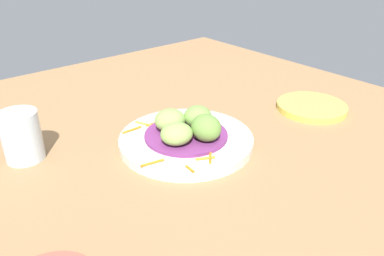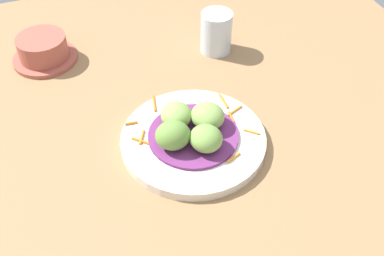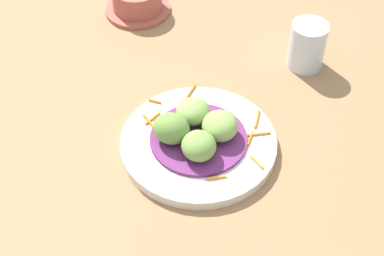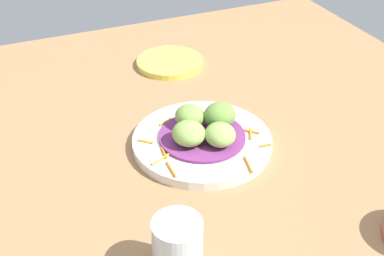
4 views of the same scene
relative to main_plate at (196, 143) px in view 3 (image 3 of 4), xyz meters
The scene contains 10 objects.
table_surface 2.55cm from the main_plate, 13.52° to the right, with size 110.00×110.00×2.00cm, color #936D47.
main_plate is the anchor object (origin of this frame).
cabbage_bed 1.07cm from the main_plate, behind, with size 14.28×14.28×0.54cm, color #702D6B.
carrot_garnish 3.35cm from the main_plate, 33.26° to the right, with size 18.48×19.55×0.40cm.
guac_scoop_left 4.76cm from the main_plate, 69.84° to the right, with size 5.24×5.49×3.74cm, color #84A851.
guac_scoop_center 4.68cm from the main_plate, 20.16° to the left, with size 5.32×4.94×3.50cm, color #84A851.
guac_scoop_right 4.98cm from the main_plate, 110.16° to the left, with size 5.38×4.82×4.39cm, color olive.
guac_scoop_back 4.78cm from the main_plate, 159.84° to the right, with size 5.09×4.90×3.80cm, color #759E47.
terracotta_bowl 36.26cm from the main_plate, 30.83° to the left, with size 12.27×12.27×5.13cm.
water_glass 26.77cm from the main_plate, 31.11° to the right, with size 6.10×6.10×8.15cm, color silver.
Camera 3 is at (-56.82, -12.20, 65.15)cm, focal length 53.37 mm.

